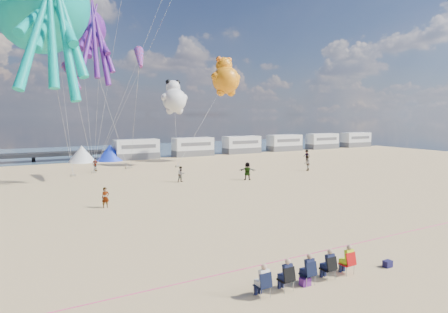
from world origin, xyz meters
TOP-DOWN VIEW (x-y plane):
  - ground at (0.00, 0.00)m, footprint 120.00×120.00m
  - water at (0.00, 55.00)m, footprint 120.00×120.00m
  - motorhome_0 at (6.00, 40.00)m, footprint 6.60×2.50m
  - motorhome_1 at (15.50, 40.00)m, footprint 6.60×2.50m
  - motorhome_2 at (25.00, 40.00)m, footprint 6.60×2.50m
  - motorhome_3 at (34.50, 40.00)m, footprint 6.60×2.50m
  - motorhome_4 at (44.00, 40.00)m, footprint 6.60×2.50m
  - motorhome_5 at (53.50, 40.00)m, footprint 6.60×2.50m
  - tent_white at (-2.00, 40.00)m, footprint 4.00×4.00m
  - tent_blue at (2.00, 40.00)m, footprint 4.00×4.00m
  - spectator_row at (-1.97, -7.58)m, footprint 6.10×0.90m
  - cooler_purple at (-2.11, -7.62)m, footprint 0.40×0.30m
  - cooler_navy at (2.39, -7.97)m, footprint 0.38×0.28m
  - rope_line at (0.00, -5.00)m, footprint 34.00×0.03m
  - standing_person at (-5.80, 9.88)m, footprint 0.57×0.40m
  - beachgoer_1 at (20.03, 17.37)m, footprint 1.04×1.02m
  - beachgoer_2 at (27.30, 25.63)m, footprint 0.86×0.94m
  - beachgoer_3 at (-2.33, 29.70)m, footprint 1.12×1.19m
  - beachgoer_4 at (9.99, 15.15)m, footprint 1.17×1.00m
  - beachgoer_7 at (3.48, 17.39)m, footprint 0.83×0.59m
  - sandbag_a at (-5.34, 26.72)m, footprint 0.50×0.35m
  - sandbag_b at (1.65, 29.92)m, footprint 0.50×0.35m
  - sandbag_c at (7.65, 28.09)m, footprint 0.50×0.35m
  - sandbag_d at (2.14, 30.34)m, footprint 0.50×0.35m
  - sandbag_e at (-2.85, 28.11)m, footprint 0.50×0.35m
  - kite_octopus_teal at (-8.64, 18.59)m, footprint 6.39×12.97m
  - kite_octopus_purple at (-3.83, 26.04)m, footprint 4.16×9.59m
  - kite_panda at (8.10, 29.90)m, footprint 4.62×4.46m
  - kite_teddy_orange at (16.35, 30.64)m, footprint 5.07×4.81m
  - windsock_left at (-6.09, 28.78)m, footprint 1.28×6.40m
  - windsock_mid at (0.64, 21.02)m, footprint 2.44×5.42m
  - windsock_right at (-5.91, 21.34)m, footprint 1.35×5.44m

SIDE VIEW (x-z plane):
  - ground at x=0.00m, z-range 0.00..0.00m
  - water at x=0.00m, z-range 0.02..0.02m
  - rope_line at x=0.00m, z-range 0.00..0.04m
  - sandbag_a at x=-5.34m, z-range 0.00..0.22m
  - sandbag_b at x=1.65m, z-range 0.00..0.22m
  - sandbag_c at x=7.65m, z-range 0.00..0.22m
  - sandbag_d at x=2.14m, z-range 0.00..0.22m
  - sandbag_e at x=-2.85m, z-range 0.00..0.22m
  - cooler_navy at x=2.39m, z-range 0.00..0.30m
  - cooler_purple at x=-2.11m, z-range 0.00..0.32m
  - spectator_row at x=-1.97m, z-range 0.00..1.30m
  - standing_person at x=-5.80m, z-range 0.00..1.50m
  - beachgoer_2 at x=27.30m, z-range 0.00..1.57m
  - beachgoer_7 at x=3.48m, z-range 0.00..1.59m
  - beachgoer_3 at x=-2.33m, z-range 0.00..1.62m
  - beachgoer_1 at x=20.03m, z-range 0.00..1.80m
  - beachgoer_4 at x=9.99m, z-range 0.00..1.88m
  - tent_white at x=-2.00m, z-range 0.00..2.40m
  - tent_blue at x=2.00m, z-range 0.00..2.40m
  - motorhome_0 at x=6.00m, z-range 0.00..3.00m
  - motorhome_1 at x=15.50m, z-range 0.00..3.00m
  - motorhome_2 at x=25.00m, z-range 0.00..3.00m
  - motorhome_3 at x=34.50m, z-range 0.00..3.00m
  - motorhome_4 at x=44.00m, z-range 0.00..3.00m
  - motorhome_5 at x=53.50m, z-range 0.00..3.00m
  - kite_panda at x=8.10m, z-range 5.98..11.37m
  - windsock_right at x=-5.91m, z-range 7.69..13.07m
  - kite_teddy_orange at x=16.35m, z-range 8.34..15.01m
  - windsock_mid at x=0.64m, z-range 9.84..15.19m
  - windsock_left at x=-6.09m, z-range 11.74..18.11m
  - kite_octopus_purple at x=-3.83m, z-range 10.29..21.22m
  - kite_octopus_teal at x=-8.64m, z-range 8.67..23.04m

